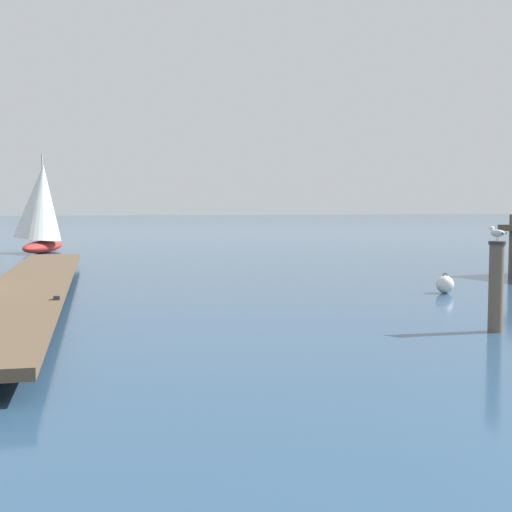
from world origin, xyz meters
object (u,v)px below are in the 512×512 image
Objects in this scene: perched_seagull at (498,233)px; mooring_buoy at (445,284)px; distant_sailboat at (41,208)px; mooring_piling at (496,285)px.

perched_seagull is 0.70× the size of mooring_buoy.
distant_sailboat reaches higher than perched_seagull.
distant_sailboat reaches higher than mooring_buoy.
mooring_buoy is at bearing -63.44° from distant_sailboat.
distant_sailboat is at bearing 107.07° from perched_seagull.
perched_seagull is 0.08× the size of distant_sailboat.
mooring_buoy is 22.28m from distant_sailboat.
mooring_piling is at bearing -114.32° from mooring_buoy.
distant_sailboat is (-7.65, 24.90, 1.37)m from mooring_piling.
mooring_piling is 4.35× the size of perched_seagull.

